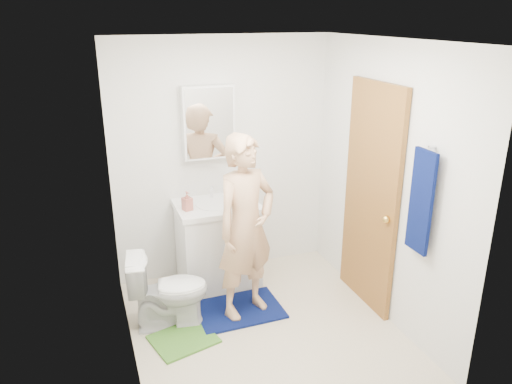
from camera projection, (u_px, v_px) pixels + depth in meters
floor at (264, 330)px, 4.32m from camera, size 2.20×2.40×0.02m
ceiling at (266, 38)px, 3.51m from camera, size 2.20×2.40×0.02m
wall_back at (222, 159)px, 4.99m from camera, size 2.20×0.02×2.40m
wall_front at (340, 269)px, 2.84m from camera, size 2.20×0.02×2.40m
wall_left at (120, 218)px, 3.56m from camera, size 0.02×2.40×2.40m
wall_right at (386, 184)px, 4.27m from camera, size 0.02×2.40×2.40m
vanity_cabinet at (218, 246)px, 4.95m from camera, size 0.75×0.55×0.80m
countertop at (217, 206)px, 4.80m from camera, size 0.79×0.59×0.05m
sink_basin at (217, 205)px, 4.80m from camera, size 0.40×0.40×0.03m
faucet at (212, 192)px, 4.94m from camera, size 0.03×0.03×0.12m
medicine_cabinet at (208, 122)px, 4.74m from camera, size 0.50×0.12×0.70m
mirror_panel at (210, 123)px, 4.69m from camera, size 0.46×0.01×0.66m
door at (371, 198)px, 4.45m from camera, size 0.05×0.80×2.05m
door_knob at (386, 219)px, 4.18m from camera, size 0.07×0.07×0.07m
towel at (421, 202)px, 3.72m from camera, size 0.03×0.24×0.80m
towel_hook at (432, 147)px, 3.59m from camera, size 0.06×0.02×0.02m
toilet at (169, 290)px, 4.28m from camera, size 0.71×0.47×0.68m
bath_mat at (239, 310)px, 4.58m from camera, size 0.78×0.56×0.02m
green_rug at (184, 339)px, 4.17m from camera, size 0.59×0.54×0.02m
soap_dispenser at (187, 201)px, 4.61m from camera, size 0.10×0.11×0.18m
toothbrush_cup at (243, 191)px, 4.97m from camera, size 0.16×0.16×0.10m
man at (246, 227)px, 4.28m from camera, size 0.70×0.58×1.64m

